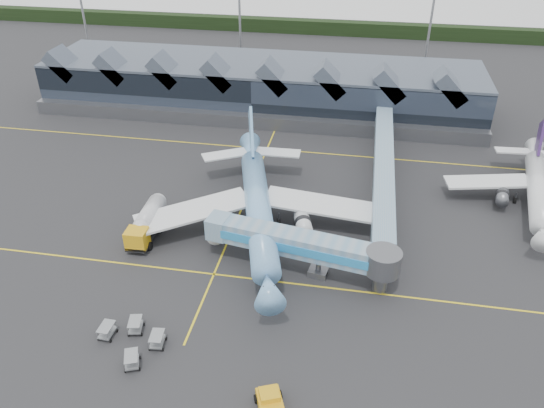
% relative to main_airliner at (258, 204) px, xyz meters
% --- Properties ---
extents(ground, '(260.00, 260.00, 0.00)m').
position_rel_main_airliner_xyz_m(ground, '(-3.32, -3.51, -3.76)').
color(ground, '#242426').
rests_on(ground, ground).
extents(taxi_stripes, '(120.00, 60.00, 0.01)m').
position_rel_main_airliner_xyz_m(taxi_stripes, '(-3.32, 6.49, -3.75)').
color(taxi_stripes, yellow).
rests_on(taxi_stripes, ground).
extents(tree_line_far, '(260.00, 4.00, 4.00)m').
position_rel_main_airliner_xyz_m(tree_line_far, '(-3.32, 106.49, -1.76)').
color(tree_line_far, black).
rests_on(tree_line_far, ground).
extents(terminal, '(90.00, 22.25, 12.52)m').
position_rel_main_airliner_xyz_m(terminal, '(-8.39, 43.84, 1.12)').
color(terminal, black).
rests_on(terminal, ground).
extents(light_masts, '(132.40, 42.56, 22.45)m').
position_rel_main_airliner_xyz_m(light_masts, '(17.68, 59.29, 8.73)').
color(light_masts, gray).
rests_on(light_masts, ground).
extents(main_airliner, '(33.38, 39.17, 12.78)m').
position_rel_main_airliner_xyz_m(main_airliner, '(0.00, 0.00, 0.00)').
color(main_airliner, '#76B6F0').
rests_on(main_airliner, ground).
extents(regional_jet, '(26.58, 29.35, 10.10)m').
position_rel_main_airliner_xyz_m(regional_jet, '(39.89, 12.90, -0.55)').
color(regional_jet, silver).
rests_on(regional_jet, ground).
extents(jet_bridge, '(24.52, 7.53, 5.73)m').
position_rel_main_airliner_xyz_m(jet_bridge, '(8.56, -9.13, 0.24)').
color(jet_bridge, '#6A91B1').
rests_on(jet_bridge, ground).
extents(fuel_truck, '(3.53, 11.12, 3.71)m').
position_rel_main_airliner_xyz_m(fuel_truck, '(-14.63, -4.38, -1.68)').
color(fuel_truck, black).
rests_on(fuel_truck, ground).
extents(pushback_tug, '(3.68, 4.56, 1.83)m').
position_rel_main_airliner_xyz_m(pushback_tug, '(7.25, -29.70, -2.93)').
color(pushback_tug, gold).
rests_on(pushback_tug, ground).
extents(baggage_carts, '(7.34, 7.06, 1.48)m').
position_rel_main_airliner_xyz_m(baggage_carts, '(-8.66, -24.24, -2.92)').
color(baggage_carts, gray).
rests_on(baggage_carts, ground).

